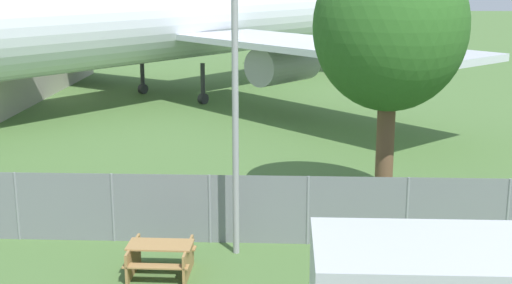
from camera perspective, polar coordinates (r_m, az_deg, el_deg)
perimeter_fence at (r=18.62m, az=-3.73°, el=-5.37°), size 56.07×0.07×1.84m
airplane at (r=38.56m, az=-8.36°, el=9.30°), size 31.39×37.44×12.39m
picnic_bench_near_cabin at (r=17.00m, az=-7.65°, el=-9.01°), size 1.53×1.42×0.76m
tree_behind_benches at (r=20.47m, az=10.69°, el=8.97°), size 4.34×4.34×7.82m
light_mast at (r=17.03m, az=-1.69°, el=5.83°), size 0.44×0.44×7.61m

